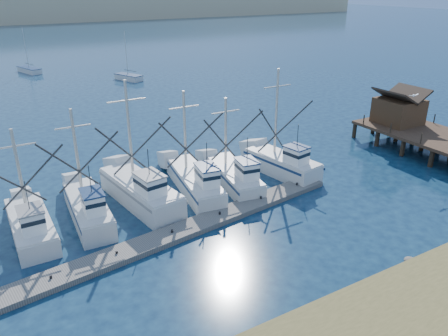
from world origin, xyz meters
The scene contains 8 objects.
ground centered at (0.00, 0.00, 0.00)m, with size 500.00×500.00×0.00m, color #0C1D35.
floating_dock centered at (-7.04, 6.14, 0.19)m, with size 28.30×1.89×0.38m, color slate.
timber_pier centered at (21.50, 8.46, 2.57)m, with size 7.00×20.00×8.00m.
dune_ridge centered at (0.00, 210.00, 5.00)m, with size 360.00×60.00×10.00m, color tan.
trawler_fleet centered at (-7.24, 11.25, 0.97)m, with size 28.01×9.13×9.31m.
sailboat_near centered at (7.03, 56.88, 0.50)m, with size 3.86×5.63×8.10m.
sailboat_far centered at (-6.99, 72.74, 0.49)m, with size 3.73×6.43×8.10m.
flying_gull centered at (16.81, 7.08, 6.58)m, with size 1.16×0.21×0.21m.
Camera 1 is at (-16.59, -17.32, 15.77)m, focal length 35.00 mm.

